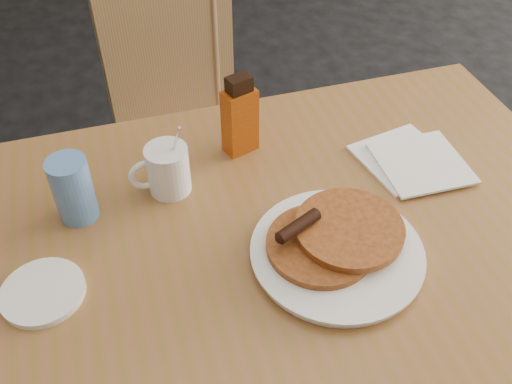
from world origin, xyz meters
TOP-DOWN VIEW (x-y plane):
  - main_table at (0.06, 0.03)m, footprint 1.32×0.94m
  - chair_main_far at (0.04, 0.78)m, footprint 0.43×0.43m
  - pancake_plate at (0.11, -0.06)m, footprint 0.30×0.30m
  - coffee_mug at (-0.12, 0.21)m, footprint 0.12×0.08m
  - syrup_bottle at (0.05, 0.28)m, footprint 0.08×0.06m
  - napkin_stack at (0.37, 0.11)m, footprint 0.21×0.22m
  - blue_tumbler at (-0.30, 0.20)m, footprint 0.08×0.08m
  - side_saucer at (-0.38, 0.03)m, footprint 0.16×0.16m

SIDE VIEW (x-z plane):
  - chair_main_far at x=0.04m, z-range 0.08..0.96m
  - main_table at x=0.06m, z-range 0.33..1.08m
  - napkin_stack at x=0.37m, z-range 0.75..0.76m
  - side_saucer at x=-0.38m, z-range 0.75..0.76m
  - pancake_plate at x=0.11m, z-range 0.73..0.80m
  - coffee_mug at x=-0.12m, z-range 0.72..0.88m
  - blue_tumbler at x=-0.30m, z-range 0.75..0.88m
  - syrup_bottle at x=0.05m, z-range 0.74..0.92m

